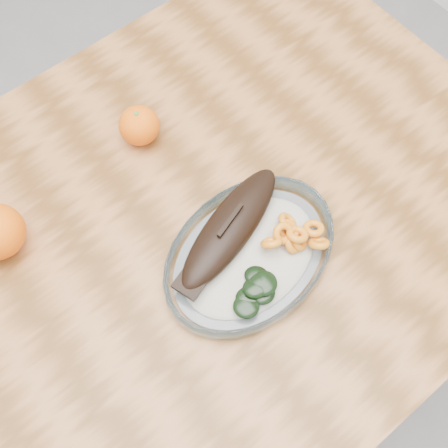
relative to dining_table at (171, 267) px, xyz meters
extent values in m
plane|color=slate|center=(0.00, 0.00, -0.65)|extent=(3.00, 3.00, 0.00)
cube|color=brown|center=(0.00, 0.00, 0.08)|extent=(1.20, 0.80, 0.04)
cylinder|color=brown|center=(0.54, 0.34, -0.30)|extent=(0.06, 0.06, 0.71)
ellipsoid|color=white|center=(0.08, -0.10, 0.10)|extent=(0.55, 0.42, 0.01)
torus|color=#7FA9C4|center=(0.08, -0.10, 0.11)|extent=(0.56, 0.56, 0.03)
ellipsoid|color=beige|center=(0.08, -0.10, 0.12)|extent=(0.49, 0.36, 0.02)
ellipsoid|color=black|center=(0.08, -0.05, 0.15)|extent=(0.24, 0.13, 0.04)
ellipsoid|color=black|center=(0.08, -0.05, 0.14)|extent=(0.20, 0.11, 0.02)
cube|color=black|center=(-0.01, -0.08, 0.15)|extent=(0.05, 0.05, 0.01)
cube|color=black|center=(0.08, -0.05, 0.17)|extent=(0.06, 0.02, 0.02)
torus|color=orange|center=(0.18, -0.13, 0.14)|extent=(0.05, 0.05, 0.02)
torus|color=orange|center=(0.16, -0.10, 0.14)|extent=(0.04, 0.04, 0.03)
torus|color=orange|center=(0.17, -0.15, 0.14)|extent=(0.05, 0.04, 0.04)
torus|color=orange|center=(0.14, -0.13, 0.14)|extent=(0.04, 0.04, 0.04)
torus|color=orange|center=(0.15, -0.11, 0.14)|extent=(0.04, 0.04, 0.03)
torus|color=orange|center=(0.15, -0.13, 0.14)|extent=(0.04, 0.05, 0.04)
torus|color=orange|center=(0.13, -0.11, 0.15)|extent=(0.04, 0.04, 0.03)
torus|color=orange|center=(0.11, -0.11, 0.15)|extent=(0.05, 0.04, 0.04)
torus|color=orange|center=(0.15, -0.12, 0.15)|extent=(0.04, 0.04, 0.03)
ellipsoid|color=black|center=(0.05, -0.14, 0.14)|extent=(0.04, 0.04, 0.01)
ellipsoid|color=black|center=(0.06, -0.14, 0.14)|extent=(0.04, 0.03, 0.01)
ellipsoid|color=black|center=(0.06, -0.16, 0.14)|extent=(0.05, 0.05, 0.01)
ellipsoid|color=black|center=(0.03, -0.16, 0.14)|extent=(0.05, 0.05, 0.01)
ellipsoid|color=black|center=(0.07, -0.13, 0.14)|extent=(0.05, 0.05, 0.01)
ellipsoid|color=black|center=(0.04, -0.15, 0.14)|extent=(0.04, 0.04, 0.01)
ellipsoid|color=black|center=(0.07, -0.15, 0.15)|extent=(0.05, 0.05, 0.01)
ellipsoid|color=black|center=(0.06, -0.15, 0.15)|extent=(0.04, 0.04, 0.01)
ellipsoid|color=black|center=(0.05, -0.15, 0.15)|extent=(0.04, 0.04, 0.01)
sphere|color=#FF4305|center=(0.08, 0.18, 0.13)|extent=(0.07, 0.07, 0.07)
camera|label=1|loc=(-0.14, -0.32, 0.87)|focal=45.00mm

